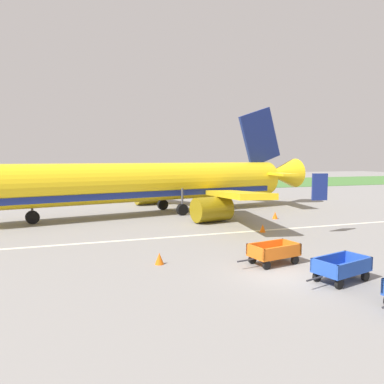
# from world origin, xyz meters

# --- Properties ---
(ground_plane) EXTENTS (220.00, 220.00, 0.00)m
(ground_plane) POSITION_xyz_m (0.00, 0.00, 0.00)
(ground_plane) COLOR gray
(grass_strip) EXTENTS (220.00, 28.00, 0.06)m
(grass_strip) POSITION_xyz_m (0.00, 58.15, 0.03)
(grass_strip) COLOR #477A38
(grass_strip) RESTS_ON ground
(apron_stripe) EXTENTS (120.00, 0.36, 0.01)m
(apron_stripe) POSITION_xyz_m (0.00, 9.59, 0.01)
(apron_stripe) COLOR silver
(apron_stripe) RESTS_ON ground
(airplane) EXTENTS (37.50, 30.29, 11.34)m
(airplane) POSITION_xyz_m (-1.01, 20.49, 3.05)
(airplane) COLOR yellow
(airplane) RESTS_ON ground
(baggage_cart_second_in_row) EXTENTS (3.62, 1.96, 1.07)m
(baggage_cart_second_in_row) POSITION_xyz_m (1.93, -1.59, 0.60)
(baggage_cart_second_in_row) COLOR #234CB2
(baggage_cart_second_in_row) RESTS_ON ground
(baggage_cart_third_in_row) EXTENTS (3.62, 1.81, 1.07)m
(baggage_cart_third_in_row) POSITION_xyz_m (0.49, 1.69, 0.60)
(baggage_cart_third_in_row) COLOR orange
(baggage_cart_third_in_row) RESTS_ON ground
(traffic_cone_near_plane) EXTENTS (0.47, 0.47, 0.61)m
(traffic_cone_near_plane) POSITION_xyz_m (-5.10, 3.54, 0.31)
(traffic_cone_near_plane) COLOR orange
(traffic_cone_near_plane) RESTS_ON ground
(traffic_cone_mid_apron) EXTENTS (0.45, 0.45, 0.59)m
(traffic_cone_mid_apron) POSITION_xyz_m (4.09, 9.06, 0.30)
(traffic_cone_mid_apron) COLOR orange
(traffic_cone_mid_apron) RESTS_ON ground
(traffic_cone_by_carts) EXTENTS (0.49, 0.49, 0.64)m
(traffic_cone_by_carts) POSITION_xyz_m (8.17, 13.95, 0.32)
(traffic_cone_by_carts) COLOR orange
(traffic_cone_by_carts) RESTS_ON ground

